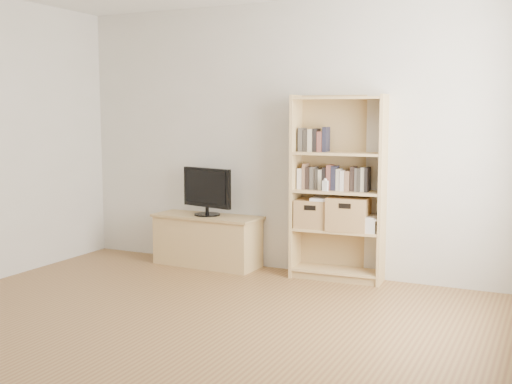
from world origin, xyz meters
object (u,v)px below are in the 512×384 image
Objects in this scene: tv_stand at (207,242)px; laptop at (331,199)px; bookshelf at (338,188)px; television at (207,192)px; baby_monitor at (325,186)px; basket_right at (349,214)px; basket_left at (314,213)px.

laptop is at bearing 3.79° from tv_stand.
laptop is (-0.06, -0.01, -0.10)m from bookshelf.
tv_stand is at bearing 178.92° from bookshelf.
television is 6.43× the size of baby_monitor.
tv_stand is 0.63× the size of bookshelf.
bookshelf reaches higher than tv_stand.
tv_stand is 3.08× the size of laptop.
television is 1.30m from laptop.
television is 1.28m from baby_monitor.
baby_monitor is at bearing -156.57° from basket_right.
bookshelf is 4.92× the size of laptop.
basket_right is (0.33, 0.02, 0.02)m from basket_left.
basket_right is at bearing 15.90° from television.
laptop reaches higher than tv_stand.
tv_stand is 2.92× the size of basket_right.
laptop is (1.30, 0.03, -0.00)m from television.
television is 1.67× the size of basket_right.
laptop is at bearing -178.82° from basket_right.
basket_left is (-0.23, -0.02, -0.25)m from bookshelf.
baby_monitor is 0.30× the size of basket_left.
television is at bearing -175.85° from baby_monitor.
baby_monitor is at bearing -35.32° from basket_left.
laptop is at bearing -170.13° from bookshelf.
bookshelf is at bearing 4.31° from tv_stand.
basket_right is 0.21m from laptop.
tv_stand is at bearing 177.90° from basket_right.
bookshelf is at bearing 176.48° from basket_right.
tv_stand is at bearing 176.05° from laptop.
baby_monitor reaches higher than basket_right.
laptop is at bearing 78.42° from baby_monitor.
television reaches higher than tv_stand.
basket_left is at bearing -178.81° from bookshelf.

